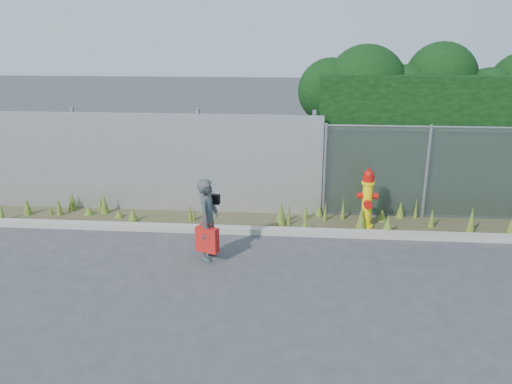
% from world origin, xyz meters
% --- Properties ---
extents(ground, '(80.00, 80.00, 0.00)m').
position_xyz_m(ground, '(0.00, 0.00, 0.00)').
color(ground, '#3A3A3D').
rests_on(ground, ground).
extents(curb, '(16.00, 0.22, 0.12)m').
position_xyz_m(curb, '(0.00, 1.80, 0.06)').
color(curb, gray).
rests_on(curb, ground).
extents(weed_strip, '(16.00, 1.25, 0.55)m').
position_xyz_m(weed_strip, '(-0.30, 2.42, 0.13)').
color(weed_strip, '#3F3924').
rests_on(weed_strip, ground).
extents(corrugated_fence, '(8.50, 0.21, 2.30)m').
position_xyz_m(corrugated_fence, '(-3.25, 3.01, 1.10)').
color(corrugated_fence, '#AFB2B6').
rests_on(corrugated_fence, ground).
extents(chainlink_fence, '(6.50, 0.07, 2.05)m').
position_xyz_m(chainlink_fence, '(4.25, 3.00, 1.03)').
color(chainlink_fence, gray).
rests_on(chainlink_fence, ground).
extents(hedge, '(7.77, 2.01, 3.68)m').
position_xyz_m(hedge, '(4.37, 4.05, 2.02)').
color(hedge, black).
rests_on(hedge, ground).
extents(fire_hydrant, '(0.42, 0.38, 1.27)m').
position_xyz_m(fire_hydrant, '(1.89, 2.30, 0.61)').
color(fire_hydrant, yellow).
rests_on(fire_hydrant, ground).
extents(woman, '(0.42, 0.58, 1.47)m').
position_xyz_m(woman, '(-1.07, 0.58, 0.73)').
color(woman, '#106563').
rests_on(woman, ground).
extents(red_tote_bag, '(0.40, 0.15, 0.52)m').
position_xyz_m(red_tote_bag, '(-1.07, 0.42, 0.42)').
color(red_tote_bag, '#A7091A').
extents(black_shoulder_bag, '(0.23, 0.10, 0.18)m').
position_xyz_m(black_shoulder_bag, '(-1.01, 0.84, 1.03)').
color(black_shoulder_bag, black).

